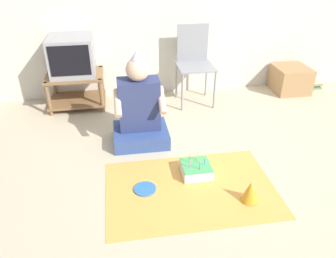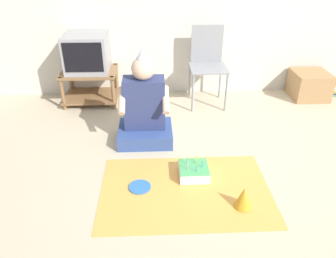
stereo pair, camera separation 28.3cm
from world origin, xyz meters
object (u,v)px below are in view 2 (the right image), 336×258
at_px(party_hat_blue, 244,197).
at_px(cardboard_box_stack, 309,85).
at_px(folding_chair, 208,60).
at_px(person_seated, 145,110).
at_px(birthday_cake, 194,171).
at_px(tv, 87,53).
at_px(paper_plate, 140,187).
at_px(book_pile, 336,92).

bearing_deg(party_hat_blue, cardboard_box_stack, 56.05).
bearing_deg(party_hat_blue, folding_chair, 90.34).
distance_m(cardboard_box_stack, person_seated, 2.29).
distance_m(person_seated, birthday_cake, 0.82).
bearing_deg(person_seated, birthday_cake, -56.81).
height_order(tv, folding_chair, folding_chair).
distance_m(birthday_cake, party_hat_blue, 0.52).
relative_size(person_seated, birthday_cake, 3.70).
bearing_deg(paper_plate, person_seated, 87.33).
xyz_separation_m(folding_chair, birthday_cake, (-0.32, -1.52, -0.48)).
bearing_deg(book_pile, tv, -179.21).
relative_size(folding_chair, person_seated, 0.99).
relative_size(tv, birthday_cake, 1.96).
relative_size(book_pile, birthday_cake, 0.80).
relative_size(birthday_cake, party_hat_blue, 1.40).
relative_size(cardboard_box_stack, party_hat_blue, 2.43).
distance_m(book_pile, party_hat_blue, 2.66).
bearing_deg(tv, cardboard_box_stack, 0.00).
distance_m(birthday_cake, paper_plate, 0.48).
xyz_separation_m(tv, book_pile, (3.16, 0.04, -0.57)).
bearing_deg(birthday_cake, book_pile, 38.35).
bearing_deg(party_hat_blue, paper_plate, 161.97).
distance_m(cardboard_box_stack, paper_plate, 2.73).
xyz_separation_m(tv, birthday_cake, (1.11, -1.58, -0.57)).
bearing_deg(tv, folding_chair, -2.49).
xyz_separation_m(book_pile, birthday_cake, (-2.06, -1.63, 0.00)).
distance_m(tv, paper_plate, 1.94).
relative_size(book_pile, party_hat_blue, 1.12).
height_order(person_seated, birthday_cake, person_seated).
height_order(cardboard_box_stack, person_seated, person_seated).
height_order(tv, paper_plate, tv).
xyz_separation_m(folding_chair, book_pile, (1.74, 0.11, -0.49)).
distance_m(folding_chair, birthday_cake, 1.63).
bearing_deg(folding_chair, birthday_cake, -101.83).
xyz_separation_m(birthday_cake, paper_plate, (-0.46, -0.14, -0.04)).
bearing_deg(folding_chair, paper_plate, -115.14).
xyz_separation_m(cardboard_box_stack, book_pile, (0.39, 0.04, -0.12)).
distance_m(party_hat_blue, paper_plate, 0.83).
height_order(folding_chair, paper_plate, folding_chair).
distance_m(tv, party_hat_blue, 2.50).
bearing_deg(cardboard_box_stack, paper_plate, -140.95).
height_order(folding_chair, party_hat_blue, folding_chair).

